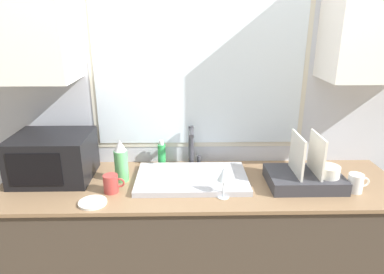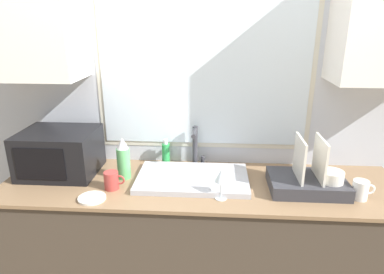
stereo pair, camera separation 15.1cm
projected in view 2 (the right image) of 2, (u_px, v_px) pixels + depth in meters
name	position (u px, v px, depth m)	size (l,w,h in m)	color
countertop	(200.00, 249.00, 2.06)	(2.22, 0.63, 0.89)	#42382D
wall_back	(204.00, 85.00, 2.03)	(6.00, 0.38, 2.60)	silver
sink_basin	(193.00, 178.00, 1.93)	(0.62, 0.39, 0.03)	#B2B2B7
faucet	(196.00, 144.00, 2.08)	(0.08, 0.16, 0.25)	#333338
microwave	(60.00, 152.00, 2.00)	(0.43, 0.36, 0.26)	black
dish_rack	(309.00, 180.00, 1.82)	(0.40, 0.28, 0.29)	#333338
spray_bottle	(123.00, 159.00, 1.94)	(0.08, 0.08, 0.24)	#59B266
soap_bottle	(166.00, 153.00, 2.13)	(0.05, 0.05, 0.17)	#268C3F
mug_near_sink	(112.00, 180.00, 1.83)	(0.11, 0.08, 0.10)	#A53833
wine_glass	(221.00, 176.00, 1.70)	(0.07, 0.07, 0.17)	silver
mug_by_rack	(361.00, 190.00, 1.73)	(0.11, 0.08, 0.10)	white
small_plate	(92.00, 198.00, 1.74)	(0.14, 0.14, 0.01)	silver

